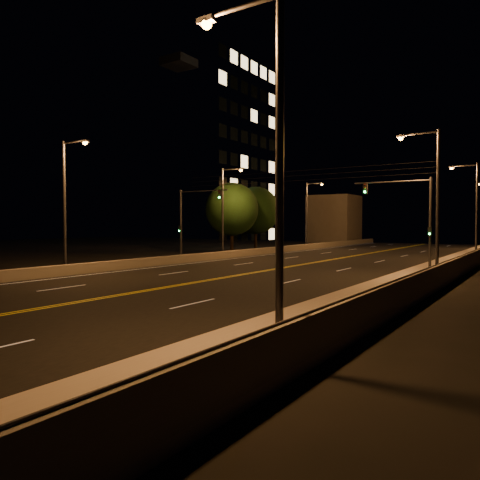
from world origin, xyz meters
The scene contains 20 objects.
road centered at (0.00, 20.00, 0.01)m, with size 18.00×120.00×0.02m, color black.
sidewalk centered at (10.80, 20.00, 0.15)m, with size 3.60×120.00×0.30m, color gray.
curb centered at (8.93, 20.00, 0.07)m, with size 0.14×120.00×0.15m, color gray.
parapet_wall centered at (12.45, 20.00, 0.80)m, with size 0.30×120.00×1.00m, color gray.
jersey_barrier centered at (-9.60, 20.00, 0.36)m, with size 0.45×120.00×0.73m, color gray.
distant_building_left centered at (-16.00, 77.53, 4.35)m, with size 8.00×8.00×8.71m, color gray.
parapet_rail centered at (12.45, 20.00, 1.33)m, with size 0.06×0.06×120.00m, color black.
lane_markings centered at (0.00, 19.93, 0.02)m, with size 17.32×116.00×0.00m.
streetlight_0 centered at (11.52, 4.80, 5.23)m, with size 2.55×0.28×9.05m.
streetlight_1 centered at (11.52, 24.42, 5.23)m, with size 2.55×0.28×9.05m.
streetlight_2 centered at (11.52, 42.94, 5.23)m, with size 2.55×0.28×9.05m.
streetlight_4 centered at (-9.92, 14.86, 5.23)m, with size 2.55×0.28×9.05m.
streetlight_5 centered at (-9.92, 33.40, 5.23)m, with size 2.55×0.28×9.05m.
streetlight_6 centered at (-9.92, 53.22, 5.23)m, with size 2.55×0.28×9.05m.
traffic_signal_right centered at (10.04, 26.46, 4.05)m, with size 5.11×0.31×6.46m.
traffic_signal_left centered at (-8.84, 26.46, 4.05)m, with size 5.11×0.31×6.46m.
overhead_wires centered at (0.00, 29.50, 7.40)m, with size 22.00×0.03×0.83m.
building_tower centered at (-27.58, 47.02, 13.09)m, with size 24.00×15.00×27.32m.
tree_0 centered at (-12.43, 38.33, 5.10)m, with size 5.97×5.97×8.08m.
tree_1 centered at (-13.82, 45.72, 5.15)m, with size 6.03×6.03×8.17m.
Camera 1 is at (17.19, -5.16, 3.47)m, focal length 35.00 mm.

